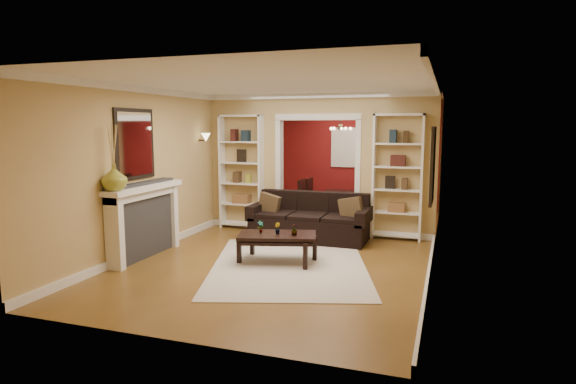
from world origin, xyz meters
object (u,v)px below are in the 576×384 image
(dining_table, at_px, (339,207))
(bookshelf_left, at_px, (242,172))
(fireplace, at_px, (146,221))
(bookshelf_right, at_px, (398,177))
(sofa, at_px, (309,217))
(coffee_table, at_px, (277,248))

(dining_table, bearing_deg, bookshelf_left, 133.00)
(fireplace, height_order, dining_table, fireplace)
(fireplace, bearing_deg, bookshelf_right, 34.80)
(bookshelf_left, bearing_deg, fireplace, -102.05)
(sofa, bearing_deg, bookshelf_left, 160.05)
(coffee_table, bearing_deg, fireplace, 175.26)
(bookshelf_left, height_order, bookshelf_right, same)
(fireplace, xyz_separation_m, dining_table, (2.22, 4.10, -0.30))
(sofa, height_order, coffee_table, sofa)
(bookshelf_right, distance_m, dining_table, 2.29)
(bookshelf_left, height_order, fireplace, bookshelf_left)
(sofa, height_order, dining_table, sofa)
(bookshelf_left, relative_size, fireplace, 1.35)
(bookshelf_left, distance_m, bookshelf_right, 3.10)
(sofa, distance_m, dining_table, 2.16)
(fireplace, bearing_deg, coffee_table, 10.68)
(coffee_table, bearing_deg, bookshelf_right, 38.42)
(coffee_table, xyz_separation_m, fireplace, (-2.08, -0.39, 0.36))
(coffee_table, xyz_separation_m, dining_table, (0.15, 3.71, 0.06))
(bookshelf_right, height_order, fireplace, bookshelf_right)
(fireplace, bearing_deg, dining_table, 61.53)
(coffee_table, height_order, bookshelf_right, bookshelf_right)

